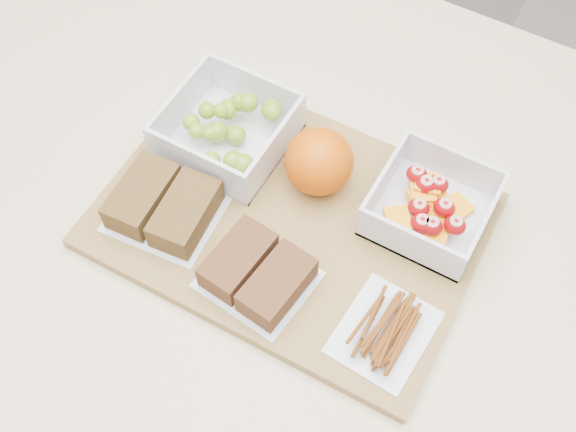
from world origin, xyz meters
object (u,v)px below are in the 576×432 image
object	(u,v)px
sandwich_bag_center	(257,273)
cutting_board	(290,221)
pretzel_bag	(385,328)
orange	(319,162)
sandwich_bag_left	(164,205)
fruit_container	(430,207)
grape_container	(230,129)

from	to	relation	value
sandwich_bag_center	cutting_board	bearing A→B (deg)	96.15
pretzel_bag	orange	bearing A→B (deg)	138.51
sandwich_bag_left	pretzel_bag	xyz separation A→B (m)	(0.28, -0.01, -0.01)
fruit_container	pretzel_bag	xyz separation A→B (m)	(0.02, -0.15, -0.01)
cutting_board	orange	size ratio (longest dim) A/B	5.30
grape_container	sandwich_bag_left	bearing A→B (deg)	-94.81
sandwich_bag_left	pretzel_bag	world-z (taller)	sandwich_bag_left
cutting_board	sandwich_bag_left	xyz separation A→B (m)	(-0.13, -0.07, 0.03)
fruit_container	pretzel_bag	distance (m)	0.15
sandwich_bag_center	fruit_container	bearing A→B (deg)	52.53
fruit_container	sandwich_bag_center	size ratio (longest dim) A/B	1.03
cutting_board	orange	distance (m)	0.08
sandwich_bag_center	pretzel_bag	xyz separation A→B (m)	(0.15, 0.01, -0.01)
fruit_container	pretzel_bag	world-z (taller)	fruit_container
grape_container	fruit_container	size ratio (longest dim) A/B	1.10
orange	sandwich_bag_left	world-z (taller)	orange
fruit_container	orange	bearing A→B (deg)	-171.71
sandwich_bag_center	pretzel_bag	bearing A→B (deg)	5.01
pretzel_bag	cutting_board	bearing A→B (deg)	154.36
sandwich_bag_left	sandwich_bag_center	xyz separation A→B (m)	(0.13, -0.02, -0.00)
cutting_board	pretzel_bag	size ratio (longest dim) A/B	3.74
cutting_board	pretzel_bag	bearing A→B (deg)	-26.62
sandwich_bag_left	fruit_container	bearing A→B (deg)	28.92
sandwich_bag_left	sandwich_bag_center	world-z (taller)	sandwich_bag_left
cutting_board	grape_container	xyz separation A→B (m)	(-0.12, 0.06, 0.03)
cutting_board	sandwich_bag_center	size ratio (longest dim) A/B	3.45
sandwich_bag_left	orange	bearing A→B (deg)	44.07
fruit_container	cutting_board	bearing A→B (deg)	-150.06
fruit_container	sandwich_bag_left	bearing A→B (deg)	-151.08
grape_container	fruit_container	world-z (taller)	grape_container
sandwich_bag_center	grape_container	bearing A→B (deg)	130.70
sandwich_bag_left	pretzel_bag	size ratio (longest dim) A/B	1.16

